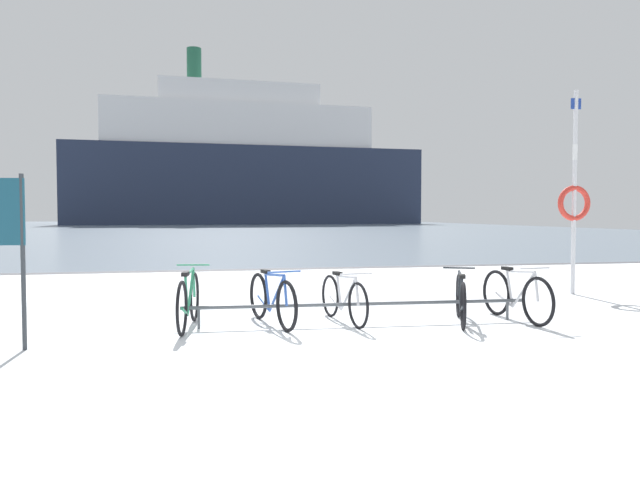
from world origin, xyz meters
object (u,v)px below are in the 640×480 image
bicycle_4 (516,295)px  bicycle_3 (461,299)px  bicycle_1 (272,299)px  bicycle_2 (344,299)px  bicycle_0 (189,300)px  ferry_ship (245,167)px  rescue_post (574,197)px

bicycle_4 → bicycle_3: bearing=-179.7°
bicycle_1 → bicycle_2: (1.02, -0.02, -0.02)m
bicycle_1 → bicycle_2: bicycle_1 is taller
bicycle_0 → bicycle_3: bearing=-5.7°
ferry_ship → bicycle_3: bearing=-92.5°
rescue_post → ferry_ship: size_ratio=0.07×
bicycle_0 → bicycle_1: bicycle_0 is taller
bicycle_1 → rescue_post: rescue_post is taller
bicycle_0 → bicycle_1: size_ratio=1.02×
bicycle_4 → bicycle_2: bearing=172.0°
bicycle_1 → ferry_ship: bearing=85.7°
bicycle_0 → ferry_ship: 83.32m
bicycle_0 → bicycle_4: 4.62m
bicycle_2 → ferry_ship: (5.21, 82.61, 8.26)m
rescue_post → bicycle_4: bearing=-137.0°
ferry_ship → bicycle_4: bearing=-91.9°
bicycle_3 → rescue_post: (3.40, 2.38, 1.52)m
bicycle_3 → bicycle_4: size_ratio=0.94×
bicycle_2 → bicycle_4: 2.49m
bicycle_3 → rescue_post: bearing=34.9°
bicycle_2 → bicycle_3: (1.61, -0.35, 0.00)m
bicycle_3 → ferry_ship: (3.60, 82.96, 8.26)m
ferry_ship → bicycle_0: bearing=-95.1°
bicycle_0 → ferry_ship: (7.35, 82.58, 8.22)m
rescue_post → ferry_ship: ferry_ship is taller
bicycle_2 → bicycle_1: bearing=179.1°
bicycle_1 → bicycle_4: 3.50m
bicycle_1 → ferry_ship: ferry_ship is taller
bicycle_0 → bicycle_2: bearing=-0.6°
bicycle_3 → rescue_post: rescue_post is taller
bicycle_0 → bicycle_4: (4.61, -0.37, -0.01)m
bicycle_0 → bicycle_1: bearing=-0.4°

